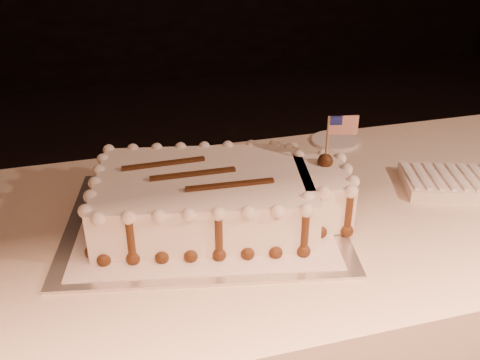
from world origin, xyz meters
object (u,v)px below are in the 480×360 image
object	(u,v)px
napkin_stack	(449,182)
side_plate	(335,141)
banquet_table	(353,319)
sheet_cake	(219,196)
cake_board	(205,220)

from	to	relation	value
napkin_stack	side_plate	xyz separation A→B (m)	(-0.15, 0.32, -0.01)
side_plate	napkin_stack	bearing A→B (deg)	-64.68
banquet_table	napkin_stack	world-z (taller)	napkin_stack
sheet_cake	napkin_stack	distance (m)	0.58
napkin_stack	side_plate	bearing A→B (deg)	115.32
sheet_cake	side_plate	distance (m)	0.53
banquet_table	cake_board	bearing A→B (deg)	178.94
banquet_table	side_plate	xyz separation A→B (m)	(0.06, 0.32, 0.38)
cake_board	napkin_stack	xyz separation A→B (m)	(0.61, -0.01, 0.01)
napkin_stack	cake_board	bearing A→B (deg)	179.05
napkin_stack	sheet_cake	bearing A→B (deg)	179.60
banquet_table	napkin_stack	xyz separation A→B (m)	(0.21, -0.00, 0.39)
banquet_table	cake_board	distance (m)	0.55
sheet_cake	side_plate	size ratio (longest dim) A/B	4.32
banquet_table	sheet_cake	size ratio (longest dim) A/B	4.09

